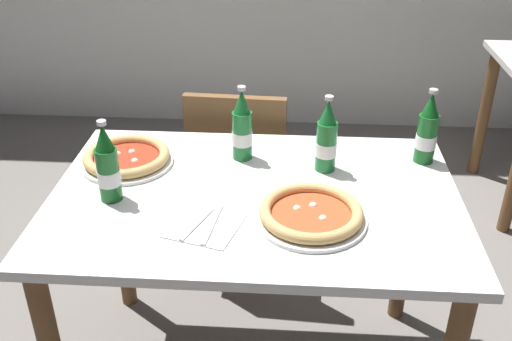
# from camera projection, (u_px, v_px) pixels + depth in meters

# --- Properties ---
(dining_table_main) EXTENTS (1.20, 0.80, 0.75)m
(dining_table_main) POSITION_uv_depth(u_px,v_px,m) (255.00, 226.00, 1.78)
(dining_table_main) COLOR silver
(dining_table_main) RESTS_ON ground_plane
(chair_behind_table) EXTENTS (0.42, 0.42, 0.85)m
(chair_behind_table) POSITION_uv_depth(u_px,v_px,m) (240.00, 171.00, 2.39)
(chair_behind_table) COLOR brown
(chair_behind_table) RESTS_ON ground_plane
(pizza_margherita_near) EXTENTS (0.31, 0.31, 0.04)m
(pizza_margherita_near) POSITION_uv_depth(u_px,v_px,m) (311.00, 214.00, 1.59)
(pizza_margherita_near) COLOR white
(pizza_margherita_near) RESTS_ON dining_table_main
(pizza_marinara_far) EXTENTS (0.29, 0.29, 0.04)m
(pizza_marinara_far) POSITION_uv_depth(u_px,v_px,m) (127.00, 158.00, 1.87)
(pizza_marinara_far) COLOR white
(pizza_marinara_far) RESTS_ON dining_table_main
(beer_bottle_left) EXTENTS (0.07, 0.07, 0.25)m
(beer_bottle_left) POSITION_uv_depth(u_px,v_px,m) (327.00, 139.00, 1.80)
(beer_bottle_left) COLOR #196B2D
(beer_bottle_left) RESTS_ON dining_table_main
(beer_bottle_center) EXTENTS (0.07, 0.07, 0.25)m
(beer_bottle_center) POSITION_uv_depth(u_px,v_px,m) (242.00, 129.00, 1.87)
(beer_bottle_center) COLOR #196B2D
(beer_bottle_center) RESTS_ON dining_table_main
(beer_bottle_right) EXTENTS (0.07, 0.07, 0.25)m
(beer_bottle_right) POSITION_uv_depth(u_px,v_px,m) (427.00, 132.00, 1.85)
(beer_bottle_right) COLOR #14591E
(beer_bottle_right) RESTS_ON dining_table_main
(beer_bottle_extra) EXTENTS (0.07, 0.07, 0.25)m
(beer_bottle_extra) POSITION_uv_depth(u_px,v_px,m) (108.00, 167.00, 1.65)
(beer_bottle_extra) COLOR #14591E
(beer_bottle_extra) RESTS_ON dining_table_main
(napkin_with_cutlery) EXTENTS (0.22, 0.22, 0.01)m
(napkin_with_cutlery) POSITION_uv_depth(u_px,v_px,m) (205.00, 225.00, 1.58)
(napkin_with_cutlery) COLOR white
(napkin_with_cutlery) RESTS_ON dining_table_main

